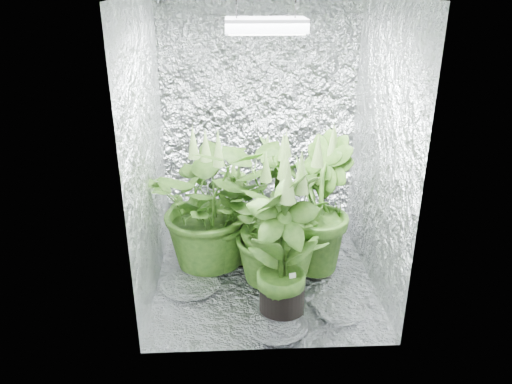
{
  "coord_description": "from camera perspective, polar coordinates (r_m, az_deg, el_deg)",
  "views": [
    {
      "loc": [
        -0.21,
        -3.22,
        2.11
      ],
      "look_at": [
        -0.06,
        0.0,
        0.71
      ],
      "focal_mm": 35.0,
      "sensor_mm": 36.0,
      "label": 1
    }
  ],
  "objects": [
    {
      "name": "plant_label",
      "position": [
        3.3,
        4.22,
        -9.81
      ],
      "size": [
        0.05,
        0.03,
        0.07
      ],
      "primitive_type": "cube",
      "rotation": [
        -0.21,
        0.0,
        0.25
      ],
      "color": "white",
      "rests_on": "plant_f"
    },
    {
      "name": "plant_b",
      "position": [
        4.1,
        2.4,
        -0.29
      ],
      "size": [
        0.63,
        0.63,
        1.0
      ],
      "rotation": [
        0.0,
        0.0,
        1.16
      ],
      "color": "black",
      "rests_on": "ground"
    },
    {
      "name": "plant_a",
      "position": [
        3.75,
        -5.24,
        -1.38
      ],
      "size": [
        0.94,
        0.94,
        1.12
      ],
      "rotation": [
        0.0,
        0.0,
        0.01
      ],
      "color": "black",
      "rests_on": "ground"
    },
    {
      "name": "circulation_fan",
      "position": [
        4.38,
        8.49,
        -3.44
      ],
      "size": [
        0.17,
        0.28,
        0.33
      ],
      "rotation": [
        0.0,
        0.0,
        0.34
      ],
      "color": "black",
      "rests_on": "ground"
    },
    {
      "name": "grow_lamp",
      "position": [
        3.24,
        1.13,
        18.51
      ],
      "size": [
        0.5,
        0.3,
        0.22
      ],
      "color": "gray",
      "rests_on": "ceiling"
    },
    {
      "name": "ground",
      "position": [
        3.85,
        0.91,
        -9.67
      ],
      "size": [
        1.6,
        1.6,
        0.0
      ],
      "primitive_type": "plane",
      "color": "silver",
      "rests_on": "ground"
    },
    {
      "name": "plant_e",
      "position": [
        3.53,
        2.16,
        -3.58
      ],
      "size": [
        0.93,
        0.93,
        1.05
      ],
      "rotation": [
        0.0,
        0.0,
        3.22
      ],
      "color": "black",
      "rests_on": "ground"
    },
    {
      "name": "plant_c",
      "position": [
        3.74,
        7.02,
        -1.74
      ],
      "size": [
        0.6,
        0.6,
        1.13
      ],
      "rotation": [
        0.0,
        0.0,
        1.62
      ],
      "color": "black",
      "rests_on": "ground"
    },
    {
      "name": "plant_f",
      "position": [
        3.2,
        3.12,
        -6.13
      ],
      "size": [
        0.78,
        0.78,
        1.15
      ],
      "rotation": [
        0.0,
        0.0,
        3.9
      ],
      "color": "black",
      "rests_on": "ground"
    },
    {
      "name": "walls",
      "position": [
        3.41,
        1.02,
        4.54
      ],
      "size": [
        1.62,
        1.62,
        2.0
      ],
      "color": "silver",
      "rests_on": "ground"
    },
    {
      "name": "plant_d",
      "position": [
        3.89,
        -1.95,
        -2.79
      ],
      "size": [
        0.59,
        0.59,
        0.85
      ],
      "rotation": [
        0.0,
        0.0,
        2.08
      ],
      "color": "black",
      "rests_on": "ground"
    }
  ]
}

